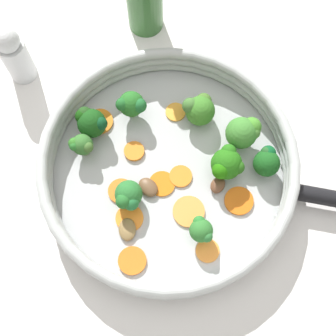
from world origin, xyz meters
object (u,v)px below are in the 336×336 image
carrot_slice_0 (189,212)px  carrot_slice_10 (208,251)px  carrot_slice_5 (181,176)px  mushroom_piece_2 (127,229)px  skillet (168,173)px  salt_shaker (14,55)px  broccoli_floret_1 (267,161)px  broccoli_floret_7 (131,105)px  broccoli_floret_5 (227,164)px  carrot_slice_9 (100,121)px  carrot_slice_6 (121,191)px  broccoli_floret_3 (128,196)px  carrot_slice_8 (176,112)px  mushroom_piece_1 (148,187)px  broccoli_floret_8 (91,122)px  broccoli_floret_6 (201,230)px  mushroom_piece_0 (218,185)px  broccoli_floret_0 (199,109)px  broccoli_floret_4 (82,145)px  carrot_slice_4 (132,261)px  carrot_slice_2 (129,218)px  carrot_slice_1 (160,183)px  carrot_slice_7 (134,151)px  broccoli_floret_2 (244,132)px  carrot_slice_3 (238,203)px

carrot_slice_0 → carrot_slice_10: (0.05, -0.04, -0.00)m
carrot_slice_5 → mushroom_piece_2: 0.11m
skillet → salt_shaker: salt_shaker is taller
broccoli_floret_1 → broccoli_floret_7: broccoli_floret_7 is taller
skillet → broccoli_floret_5: broccoli_floret_5 is taller
carrot_slice_9 → broccoli_floret_7: size_ratio=0.82×
carrot_slice_6 → broccoli_floret_3: size_ratio=0.85×
salt_shaker → carrot_slice_8: bearing=6.5°
broccoli_floret_5 → mushroom_piece_1: 0.12m
salt_shaker → broccoli_floret_3: bearing=-26.7°
carrot_slice_8 → broccoli_floret_8: bearing=-142.6°
broccoli_floret_5 → broccoli_floret_6: (0.00, -0.10, -0.00)m
mushroom_piece_0 → broccoli_floret_0: bearing=126.9°
broccoli_floret_4 → broccoli_floret_7: bearing=65.8°
carrot_slice_4 → carrot_slice_5: carrot_slice_4 is taller
carrot_slice_2 → mushroom_piece_1: mushroom_piece_1 is taller
broccoli_floret_7 → carrot_slice_5: bearing=-29.7°
broccoli_floret_1 → broccoli_floret_3: 0.21m
mushroom_piece_2 → broccoli_floret_0: bearing=83.7°
carrot_slice_1 → carrot_slice_5: same height
carrot_slice_9 → broccoli_floret_3: 0.14m
carrot_slice_7 → salt_shaker: size_ratio=0.28×
carrot_slice_5 → broccoli_floret_4: size_ratio=0.79×
carrot_slice_9 → carrot_slice_10: size_ratio=1.24×
broccoli_floret_2 → mushroom_piece_1: broccoli_floret_2 is taller
broccoli_floret_5 → broccoli_floret_2: bearing=85.1°
carrot_slice_4 → broccoli_floret_7: 0.23m
carrot_slice_7 → broccoli_floret_4: size_ratio=0.72×
broccoli_floret_5 → mushroom_piece_1: size_ratio=1.69×
broccoli_floret_6 → broccoli_floret_7: (-0.17, 0.13, 0.00)m
carrot_slice_3 → broccoli_floret_0: size_ratio=0.84×
carrot_slice_7 → mushroom_piece_0: mushroom_piece_0 is taller
salt_shaker → broccoli_floret_2: bearing=4.0°
broccoli_floret_6 → carrot_slice_7: bearing=151.7°
carrot_slice_1 → carrot_slice_2: 0.07m
carrot_slice_2 → carrot_slice_10: size_ratio=1.20×
mushroom_piece_1 → broccoli_floret_2: bearing=52.6°
carrot_slice_8 → broccoli_floret_6: bearing=-55.9°
carrot_slice_2 → broccoli_floret_5: size_ratio=0.73×
broccoli_floret_4 → mushroom_piece_1: broccoli_floret_4 is taller
carrot_slice_6 → mushroom_piece_1: mushroom_piece_1 is taller
carrot_slice_0 → broccoli_floret_4: broccoli_floret_4 is taller
carrot_slice_10 → mushroom_piece_2: mushroom_piece_2 is taller
carrot_slice_1 → broccoli_floret_1: 0.16m
broccoli_floret_6 → carrot_slice_1: bearing=151.1°
carrot_slice_6 → mushroom_piece_2: mushroom_piece_2 is taller
carrot_slice_6 → broccoli_floret_7: bearing=107.9°
skillet → broccoli_floret_0: (0.01, 0.10, 0.03)m
carrot_slice_3 → carrot_slice_4: same height
carrot_slice_1 → carrot_slice_3: bearing=9.2°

